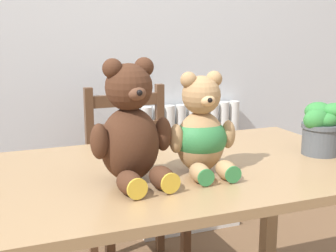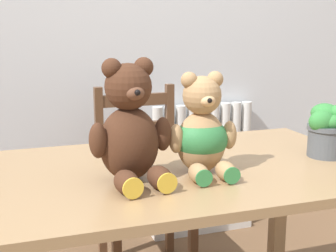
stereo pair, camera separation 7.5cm
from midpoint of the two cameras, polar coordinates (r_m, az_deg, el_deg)
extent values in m
cube|color=silver|center=(2.58, -8.94, 13.53)|extent=(8.00, 0.04, 2.60)
cylinder|color=silver|center=(2.71, -3.34, -5.91)|extent=(0.06, 0.06, 0.79)
cylinder|color=silver|center=(2.73, -1.94, -5.75)|extent=(0.06, 0.06, 0.79)
cylinder|color=silver|center=(2.75, -0.56, -5.58)|extent=(0.06, 0.06, 0.79)
cylinder|color=silver|center=(2.78, 0.79, -5.42)|extent=(0.06, 0.06, 0.79)
cylinder|color=silver|center=(2.80, 2.11, -5.25)|extent=(0.06, 0.06, 0.79)
cylinder|color=silver|center=(2.83, 3.41, -5.09)|extent=(0.06, 0.06, 0.79)
cylinder|color=silver|center=(2.86, 4.68, -4.93)|extent=(0.06, 0.06, 0.79)
cylinder|color=silver|center=(2.89, 5.93, -4.77)|extent=(0.06, 0.06, 0.79)
cylinder|color=silver|center=(2.92, 7.15, -4.60)|extent=(0.06, 0.06, 0.79)
cube|color=silver|center=(2.94, 2.05, -12.22)|extent=(0.63, 0.10, 0.04)
cube|color=#9E7A51|center=(1.59, 0.90, -5.39)|extent=(1.29, 0.82, 0.03)
cube|color=#9E7A51|center=(2.29, 11.32, -10.22)|extent=(0.06, 0.06, 0.74)
cube|color=brown|center=(2.33, -4.74, -8.00)|extent=(0.41, 0.39, 0.03)
cube|color=brown|center=(2.32, 1.22, -13.98)|extent=(0.04, 0.04, 0.42)
cube|color=brown|center=(2.53, -1.86, -5.45)|extent=(0.04, 0.04, 0.93)
cube|color=brown|center=(2.43, -10.22, -6.36)|extent=(0.04, 0.04, 0.93)
cube|color=brown|center=(2.38, -6.16, 3.14)|extent=(0.33, 0.03, 0.06)
cube|color=brown|center=(2.41, -6.08, -0.30)|extent=(0.33, 0.03, 0.06)
ellipsoid|color=#472819|center=(1.42, -6.18, -2.22)|extent=(0.20, 0.17, 0.23)
sphere|color=#472819|center=(1.39, -6.35, 4.73)|extent=(0.14, 0.14, 0.14)
sphere|color=#472819|center=(1.40, -4.49, 7.16)|extent=(0.06, 0.06, 0.06)
sphere|color=#472819|center=(1.37, -8.36, 6.95)|extent=(0.06, 0.06, 0.06)
ellipsoid|color=brown|center=(1.34, -5.53, 4.03)|extent=(0.06, 0.06, 0.04)
sphere|color=black|center=(1.32, -5.12, 4.04)|extent=(0.02, 0.02, 0.02)
ellipsoid|color=#472819|center=(1.44, -2.10, -0.99)|extent=(0.06, 0.06, 0.11)
ellipsoid|color=#472819|center=(1.37, -9.94, -1.87)|extent=(0.06, 0.06, 0.11)
ellipsoid|color=#472819|center=(1.36, -2.31, -6.34)|extent=(0.08, 0.12, 0.07)
cylinder|color=gold|center=(1.31, -1.31, -7.02)|extent=(0.06, 0.01, 0.06)
ellipsoid|color=#472819|center=(1.32, -6.33, -6.95)|extent=(0.08, 0.12, 0.07)
cylinder|color=gold|center=(1.28, -5.45, -7.67)|extent=(0.06, 0.01, 0.06)
ellipsoid|color=tan|center=(1.51, 2.57, -1.93)|extent=(0.17, 0.14, 0.20)
sphere|color=tan|center=(1.48, 2.62, 3.78)|extent=(0.12, 0.12, 0.12)
sphere|color=tan|center=(1.49, 4.20, 5.74)|extent=(0.05, 0.05, 0.05)
sphere|color=tan|center=(1.45, 1.05, 5.63)|extent=(0.05, 0.05, 0.05)
ellipsoid|color=#E5B279|center=(1.43, 3.29, 3.16)|extent=(0.05, 0.05, 0.04)
sphere|color=black|center=(1.41, 3.63, 3.15)|extent=(0.02, 0.02, 0.02)
ellipsoid|color=tan|center=(1.52, 5.95, -1.02)|extent=(0.05, 0.05, 0.09)
ellipsoid|color=tan|center=(1.46, -0.47, -1.55)|extent=(0.05, 0.05, 0.09)
ellipsoid|color=tan|center=(1.45, 5.66, -5.38)|extent=(0.06, 0.10, 0.06)
cylinder|color=#337F42|center=(1.41, 6.46, -5.93)|extent=(0.05, 0.01, 0.05)
ellipsoid|color=tan|center=(1.42, 2.38, -5.75)|extent=(0.06, 0.10, 0.06)
cylinder|color=#337F42|center=(1.38, 3.10, -6.32)|extent=(0.05, 0.01, 0.05)
ellipsoid|color=#337F42|center=(1.50, 2.57, -1.56)|extent=(0.18, 0.16, 0.14)
cylinder|color=#4C5156|center=(1.79, 16.98, -1.52)|extent=(0.13, 0.13, 0.11)
cylinder|color=#4C5156|center=(1.78, 17.08, 0.02)|extent=(0.14, 0.14, 0.02)
ellipsoid|color=#337F38|center=(1.79, 18.49, 1.76)|extent=(0.09, 0.08, 0.06)
ellipsoid|color=#337F38|center=(1.80, 16.75, 1.68)|extent=(0.10, 0.10, 0.07)
ellipsoid|color=#337F38|center=(1.75, 16.46, 0.71)|extent=(0.10, 0.07, 0.08)
ellipsoid|color=#337F38|center=(1.75, 17.69, 0.64)|extent=(0.08, 0.06, 0.05)
camera|label=1|loc=(0.04, -91.48, -0.32)|focal=50.00mm
camera|label=2|loc=(0.04, 88.52, 0.32)|focal=50.00mm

